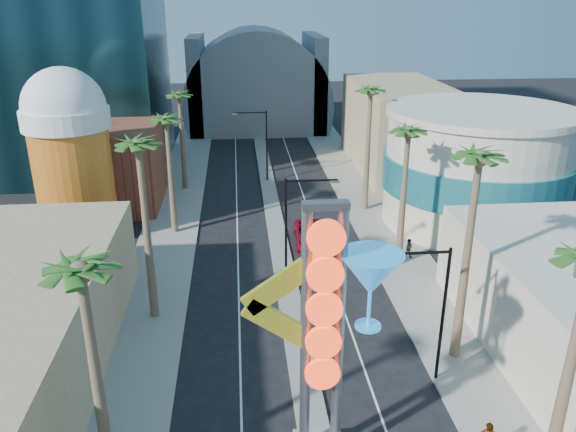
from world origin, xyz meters
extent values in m
cube|color=gray|center=(-9.50, 35.00, 0.07)|extent=(5.00, 100.00, 0.15)
cube|color=gray|center=(9.50, 35.00, 0.07)|extent=(5.00, 100.00, 0.15)
cube|color=gray|center=(0.00, 38.00, 0.07)|extent=(1.60, 84.00, 0.15)
cube|color=brown|center=(-16.00, 38.00, 4.00)|extent=(10.00, 10.00, 8.00)
cube|color=#9B8964|center=(16.00, 48.00, 5.00)|extent=(10.00, 20.00, 10.00)
cylinder|color=orange|center=(-17.00, 30.00, 5.00)|extent=(6.40, 6.40, 10.00)
cylinder|color=white|center=(-17.00, 30.00, 10.40)|extent=(7.00, 7.00, 1.60)
sphere|color=white|center=(-17.00, 30.00, 11.20)|extent=(6.60, 6.60, 6.60)
cylinder|color=beige|center=(18.00, 30.00, 5.00)|extent=(16.00, 16.00, 10.00)
cylinder|color=teal|center=(18.00, 30.00, 5.00)|extent=(16.60, 16.60, 3.00)
cylinder|color=beige|center=(18.00, 30.00, 10.30)|extent=(16.60, 16.60, 0.60)
cylinder|color=slate|center=(0.00, 72.00, 4.00)|extent=(22.00, 16.00, 22.00)
cube|color=slate|center=(-9.00, 72.00, 7.00)|extent=(2.00, 16.00, 14.00)
cube|color=slate|center=(9.00, 72.00, 7.00)|extent=(2.00, 16.00, 14.00)
cylinder|color=slate|center=(-0.70, 3.00, 6.50)|extent=(0.44, 0.44, 12.00)
cylinder|color=slate|center=(0.70, 3.00, 6.50)|extent=(0.44, 0.44, 12.00)
cube|color=slate|center=(0.00, 3.00, 12.40)|extent=(1.80, 0.50, 0.30)
cylinder|color=#F23615|center=(0.00, 2.65, 11.20)|extent=(1.50, 0.25, 1.50)
cylinder|color=#F23615|center=(0.00, 2.65, 9.65)|extent=(1.50, 0.25, 1.50)
cylinder|color=#F23615|center=(0.00, 2.65, 8.10)|extent=(1.50, 0.25, 1.50)
cylinder|color=#F23615|center=(0.00, 2.65, 6.55)|extent=(1.50, 0.25, 1.50)
cylinder|color=#F23615|center=(0.00, 2.65, 5.00)|extent=(1.50, 0.25, 1.50)
cube|color=yellow|center=(-1.60, 3.00, 9.20)|extent=(3.47, 0.25, 2.80)
cube|color=yellow|center=(-1.60, 3.00, 7.20)|extent=(3.47, 0.25, 2.80)
cone|color=#2685D8|center=(1.90, 3.00, 9.40)|extent=(2.60, 2.60, 1.80)
cylinder|color=#2685D8|center=(1.90, 3.00, 7.80)|extent=(0.16, 0.16, 1.60)
cylinder|color=#2685D8|center=(1.90, 3.00, 7.00)|extent=(1.10, 1.10, 0.12)
cylinder|color=black|center=(0.00, 20.00, 4.00)|extent=(0.18, 0.18, 8.00)
cube|color=black|center=(1.80, 20.00, 7.80)|extent=(3.60, 0.12, 0.12)
cube|color=slate|center=(3.40, 20.00, 7.70)|extent=(0.60, 0.25, 0.18)
cylinder|color=black|center=(0.00, 44.00, 4.00)|extent=(0.18, 0.18, 8.00)
cube|color=black|center=(-1.80, 44.00, 7.80)|extent=(3.60, 0.12, 0.12)
cube|color=slate|center=(-3.40, 44.00, 7.70)|extent=(0.60, 0.25, 0.18)
cylinder|color=black|center=(7.20, 8.00, 4.00)|extent=(0.18, 0.18, 8.00)
cube|color=black|center=(5.58, 8.00, 7.80)|extent=(3.24, 0.12, 0.12)
cube|color=slate|center=(4.14, 8.00, 7.70)|extent=(0.60, 0.25, 0.18)
cylinder|color=brown|center=(-9.00, 2.00, 5.25)|extent=(0.40, 0.40, 10.50)
sphere|color=#2A511B|center=(-9.00, 2.00, 10.50)|extent=(2.40, 2.40, 2.40)
cylinder|color=brown|center=(-9.00, 16.00, 5.75)|extent=(0.40, 0.40, 11.50)
sphere|color=#2A511B|center=(-9.00, 16.00, 11.50)|extent=(2.40, 2.40, 2.40)
cylinder|color=brown|center=(-9.00, 30.00, 5.00)|extent=(0.40, 0.40, 10.00)
sphere|color=#2A511B|center=(-9.00, 30.00, 10.00)|extent=(2.40, 2.40, 2.40)
cylinder|color=brown|center=(-9.00, 42.00, 5.00)|extent=(0.40, 0.40, 10.00)
sphere|color=#2A511B|center=(-9.00, 42.00, 10.00)|extent=(2.40, 2.40, 2.40)
cylinder|color=brown|center=(9.00, 0.00, 5.50)|extent=(0.40, 0.40, 11.00)
cylinder|color=brown|center=(9.00, 10.00, 6.00)|extent=(0.40, 0.40, 12.00)
sphere|color=#2A511B|center=(9.00, 10.00, 12.00)|extent=(2.40, 2.40, 2.40)
cylinder|color=brown|center=(9.00, 22.00, 5.25)|extent=(0.40, 0.40, 10.50)
sphere|color=#2A511B|center=(9.00, 22.00, 10.50)|extent=(2.40, 2.40, 2.40)
cylinder|color=brown|center=(9.00, 34.00, 5.75)|extent=(0.40, 0.40, 11.50)
sphere|color=#2A511B|center=(9.00, 34.00, 11.50)|extent=(2.40, 2.40, 2.40)
imported|color=maroon|center=(2.74, 26.60, 0.81)|extent=(2.93, 5.96, 1.63)
imported|color=gray|center=(10.06, 23.02, 0.93)|extent=(0.96, 0.91, 1.56)
camera|label=1|loc=(-3.23, -16.51, 19.82)|focal=35.00mm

